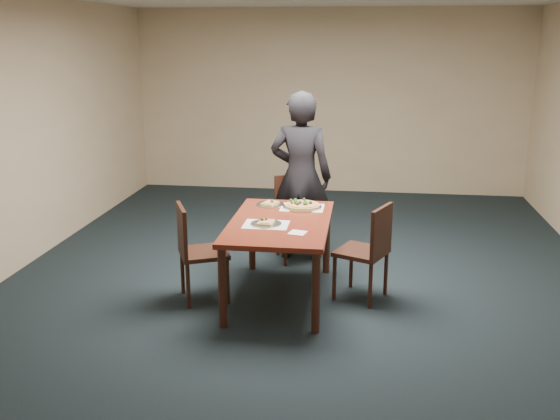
# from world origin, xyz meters

# --- Properties ---
(ground) EXTENTS (8.00, 8.00, 0.00)m
(ground) POSITION_xyz_m (0.00, 0.00, 0.00)
(ground) COLOR black
(ground) RESTS_ON ground
(room_shell) EXTENTS (8.00, 8.00, 8.00)m
(room_shell) POSITION_xyz_m (0.00, 0.00, 1.74)
(room_shell) COLOR #CDB38E
(room_shell) RESTS_ON ground
(dining_table) EXTENTS (0.90, 1.50, 0.75)m
(dining_table) POSITION_xyz_m (-0.18, -0.29, 0.66)
(dining_table) COLOR #5F1E13
(dining_table) RESTS_ON ground
(chair_far) EXTENTS (0.55, 0.55, 0.91)m
(chair_far) POSITION_xyz_m (-0.16, 0.83, 0.52)
(chair_far) COLOR black
(chair_far) RESTS_ON ground
(chair_left) EXTENTS (0.56, 0.56, 0.91)m
(chair_left) POSITION_xyz_m (-0.94, -0.46, 0.52)
(chair_left) COLOR black
(chair_left) RESTS_ON ground
(chair_right) EXTENTS (0.55, 0.55, 0.91)m
(chair_right) POSITION_xyz_m (0.63, -0.24, 0.52)
(chair_right) COLOR black
(chair_right) RESTS_ON ground
(diner) EXTENTS (0.71, 0.50, 1.83)m
(diner) POSITION_xyz_m (-0.11, 0.83, 0.92)
(diner) COLOR black
(diner) RESTS_ON ground
(placemat_main) EXTENTS (0.42, 0.32, 0.00)m
(placemat_main) POSITION_xyz_m (-0.03, 0.18, 0.75)
(placemat_main) COLOR white
(placemat_main) RESTS_ON dining_table
(placemat_near) EXTENTS (0.40, 0.30, 0.00)m
(placemat_near) POSITION_xyz_m (-0.29, -0.44, 0.75)
(placemat_near) COLOR white
(placemat_near) RESTS_ON dining_table
(pizza_pan) EXTENTS (0.38, 0.38, 0.07)m
(pizza_pan) POSITION_xyz_m (-0.03, 0.18, 0.77)
(pizza_pan) COLOR silver
(pizza_pan) RESTS_ON dining_table
(slice_plate_near) EXTENTS (0.28, 0.28, 0.06)m
(slice_plate_near) POSITION_xyz_m (-0.29, -0.43, 0.76)
(slice_plate_near) COLOR silver
(slice_plate_near) RESTS_ON dining_table
(slice_plate_far) EXTENTS (0.28, 0.28, 0.05)m
(slice_plate_far) POSITION_xyz_m (-0.35, 0.24, 0.76)
(slice_plate_far) COLOR silver
(slice_plate_far) RESTS_ON dining_table
(napkin) EXTENTS (0.17, 0.17, 0.01)m
(napkin) POSITION_xyz_m (0.02, -0.65, 0.75)
(napkin) COLOR white
(napkin) RESTS_ON dining_table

